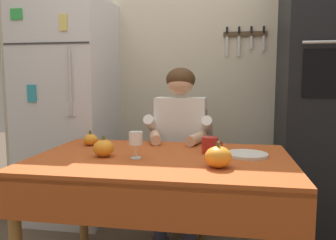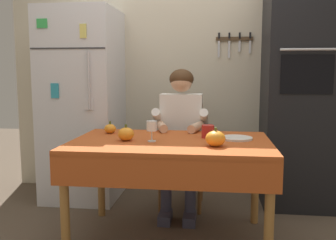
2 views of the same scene
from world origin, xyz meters
name	(u,v)px [view 1 (image 1 of 2)]	position (x,y,z in m)	size (l,w,h in m)	color
back_wall_assembly	(193,64)	(0.05, 1.35, 1.30)	(3.70, 0.13, 2.60)	beige
refrigerator	(69,111)	(-0.95, 0.96, 0.90)	(0.68, 0.71, 1.80)	silver
wall_oven	(323,94)	(1.05, 1.00, 1.05)	(0.60, 0.64, 2.10)	black
dining_table	(161,172)	(0.00, 0.08, 0.66)	(1.40, 0.90, 0.74)	#9E6B33
chair_behind_person	(182,164)	(0.02, 0.87, 0.51)	(0.40, 0.40, 0.93)	brown
seated_person	(179,139)	(0.02, 0.68, 0.74)	(0.47, 0.55, 1.25)	#38384C
coffee_mug	(210,145)	(0.26, 0.23, 0.79)	(0.12, 0.09, 0.09)	#B2231E
wine_glass	(136,139)	(-0.13, 0.03, 0.84)	(0.07, 0.07, 0.15)	white
pumpkin_large	(104,148)	(-0.31, 0.04, 0.79)	(0.11, 0.11, 0.12)	orange
pumpkin_medium	(218,157)	(0.31, -0.08, 0.79)	(0.13, 0.13, 0.12)	orange
pumpkin_small	(90,140)	(-0.51, 0.34, 0.78)	(0.09, 0.09, 0.10)	orange
serving_tray	(246,155)	(0.46, 0.19, 0.75)	(0.23, 0.23, 0.02)	silver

